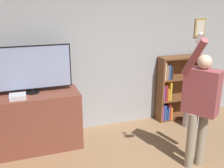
% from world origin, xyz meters
% --- Properties ---
extents(wall_back, '(6.59, 0.09, 2.70)m').
position_xyz_m(wall_back, '(0.00, 2.64, 1.35)').
color(wall_back, '#9EA3A8').
rests_on(wall_back, ground_plane).
extents(tv_ledge, '(1.45, 0.65, 0.95)m').
position_xyz_m(tv_ledge, '(-1.48, 2.21, 0.47)').
color(tv_ledge, brown).
rests_on(tv_ledge, ground_plane).
extents(television, '(1.27, 0.22, 0.76)m').
position_xyz_m(television, '(-1.48, 2.27, 1.34)').
color(television, black).
rests_on(television, tv_ledge).
extents(game_console, '(0.24, 0.22, 0.07)m').
position_xyz_m(game_console, '(-1.70, 2.07, 0.98)').
color(game_console, silver).
rests_on(game_console, tv_ledge).
extents(bookshelf, '(0.89, 0.28, 1.32)m').
position_xyz_m(bookshelf, '(1.28, 2.47, 0.63)').
color(bookshelf, brown).
rests_on(bookshelf, ground_plane).
extents(person, '(0.61, 0.58, 2.01)m').
position_xyz_m(person, '(0.70, 0.90, 1.03)').
color(person, gray).
rests_on(person, ground_plane).
extents(waste_bin, '(0.31, 0.31, 0.32)m').
position_xyz_m(waste_bin, '(1.43, 2.04, 0.16)').
color(waste_bin, '#B7B7BC').
rests_on(waste_bin, ground_plane).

